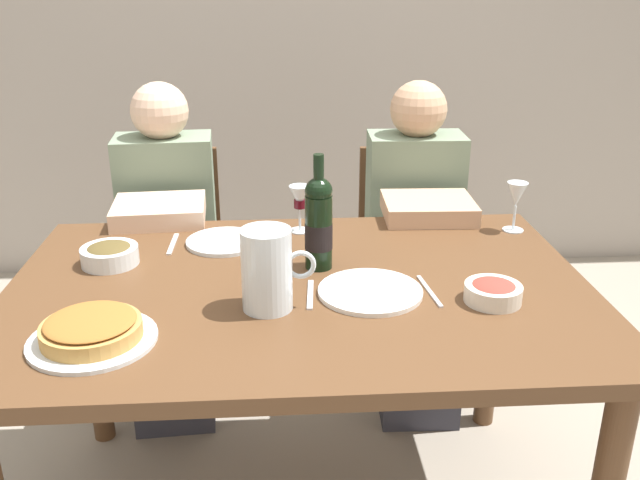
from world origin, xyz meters
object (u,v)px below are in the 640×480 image
at_px(baked_tart, 92,331).
at_px(diner_left, 168,242).
at_px(dinner_plate_left_setting, 370,291).
at_px(chair_right, 406,246).
at_px(dinner_plate_right_setting, 224,242).
at_px(olive_bowl, 110,254).
at_px(wine_glass_right_diner, 517,196).
at_px(dining_table, 300,316).
at_px(wine_bottle, 319,223).
at_px(wine_glass_left_diner, 300,200).
at_px(diner_right, 417,239).
at_px(water_pitcher, 267,274).
at_px(salad_bowl, 493,291).
at_px(chair_left, 175,249).

height_order(baked_tart, diner_left, diner_left).
xyz_separation_m(dinner_plate_left_setting, chair_right, (0.28, 0.96, -0.27)).
relative_size(dinner_plate_right_setting, diner_left, 0.19).
relative_size(baked_tart, olive_bowl, 1.79).
relative_size(baked_tart, chair_right, 0.32).
distance_m(baked_tart, dinner_plate_left_setting, 0.66).
xyz_separation_m(wine_glass_right_diner, chair_right, (-0.22, 0.54, -0.37)).
distance_m(dining_table, wine_bottle, 0.25).
xyz_separation_m(wine_glass_left_diner, wine_glass_right_diner, (0.66, -0.04, 0.01)).
height_order(dinner_plate_right_setting, diner_right, diner_right).
distance_m(wine_bottle, water_pitcher, 0.27).
xyz_separation_m(baked_tart, salad_bowl, (0.93, 0.13, -0.00)).
distance_m(salad_bowl, wine_glass_right_diner, 0.53).
distance_m(dinner_plate_left_setting, dinner_plate_right_setting, 0.53).
height_order(salad_bowl, dinner_plate_left_setting, salad_bowl).
height_order(wine_glass_right_diner, chair_right, wine_glass_right_diner).
height_order(salad_bowl, diner_right, diner_right).
bearing_deg(dining_table, chair_left, 116.34).
height_order(dining_table, chair_left, chair_left).
relative_size(dinner_plate_left_setting, dinner_plate_right_setting, 1.18).
distance_m(dinner_plate_right_setting, diner_right, 0.76).
relative_size(dinner_plate_left_setting, diner_right, 0.23).
xyz_separation_m(dining_table, olive_bowl, (-0.51, 0.17, 0.12)).
height_order(wine_glass_right_diner, diner_right, diner_right).
height_order(wine_bottle, wine_glass_right_diner, wine_bottle).
bearing_deg(wine_glass_left_diner, wine_bottle, -81.82).
xyz_separation_m(dinner_plate_right_setting, diner_left, (-0.23, 0.39, -0.15)).
bearing_deg(diner_left, baked_tart, 85.15).
bearing_deg(chair_left, chair_right, 174.37).
xyz_separation_m(wine_glass_right_diner, chair_left, (-1.13, 0.57, -0.37)).
bearing_deg(dinner_plate_left_setting, wine_glass_left_diner, 109.28).
bearing_deg(baked_tart, water_pitcher, 19.88).
xyz_separation_m(baked_tart, diner_left, (0.02, 0.95, -0.17)).
bearing_deg(wine_glass_left_diner, wine_glass_right_diner, -3.26).
height_order(dinner_plate_right_setting, chair_right, chair_right).
relative_size(water_pitcher, chair_right, 0.23).
distance_m(baked_tart, olive_bowl, 0.43).
bearing_deg(dinner_plate_left_setting, diner_right, 69.37).
height_order(wine_bottle, chair_right, wine_bottle).
bearing_deg(water_pitcher, chair_left, 109.80).
bearing_deg(wine_glass_right_diner, wine_bottle, -158.81).
xyz_separation_m(water_pitcher, wine_glass_left_diner, (0.10, 0.51, 0.01)).
xyz_separation_m(wine_bottle, dinner_plate_right_setting, (-0.27, 0.19, -0.12)).
height_order(dining_table, diner_left, diner_left).
bearing_deg(dinner_plate_left_setting, water_pitcher, -166.80).
height_order(dining_table, chair_right, chair_right).
bearing_deg(olive_bowl, chair_left, 85.59).
relative_size(water_pitcher, dinner_plate_left_setting, 0.76).
bearing_deg(diner_left, water_pitcher, 110.37).
distance_m(olive_bowl, diner_left, 0.55).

